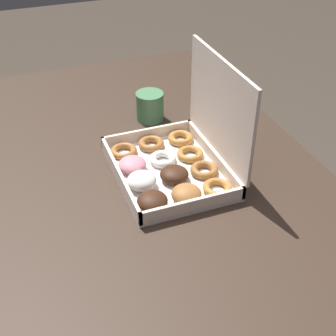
{
  "coord_description": "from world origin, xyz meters",
  "views": [
    {
      "loc": [
        0.93,
        -0.25,
        1.46
      ],
      "look_at": [
        0.07,
        0.08,
        0.79
      ],
      "focal_mm": 50.0,
      "sensor_mm": 36.0,
      "label": 1
    }
  ],
  "objects": [
    {
      "name": "coffee_mug",
      "position": [
        -0.19,
        0.13,
        0.82
      ],
      "size": [
        0.08,
        0.08,
        0.08
      ],
      "color": "#4C8456",
      "rests_on": "dining_table"
    },
    {
      "name": "dining_table",
      "position": [
        0.0,
        0.0,
        0.68
      ],
      "size": [
        1.27,
        0.91,
        0.77
      ],
      "color": "#38281E",
      "rests_on": "ground_plane"
    },
    {
      "name": "donut_box",
      "position": [
        0.08,
        0.1,
        0.82
      ],
      "size": [
        0.32,
        0.26,
        0.28
      ],
      "color": "white",
      "rests_on": "dining_table"
    }
  ]
}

